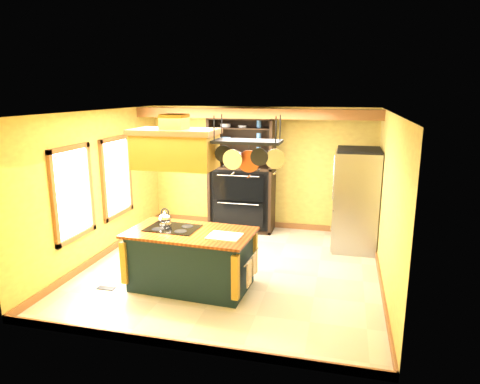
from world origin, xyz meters
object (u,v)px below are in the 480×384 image
at_px(kitchen_island, 191,259).
at_px(range_hood, 175,147).
at_px(hutch, 242,187).
at_px(refrigerator, 355,202).
at_px(pot_rack, 248,149).

distance_m(kitchen_island, range_hood, 1.77).
bearing_deg(hutch, kitchen_island, -91.67).
relative_size(refrigerator, hutch, 0.77).
bearing_deg(refrigerator, kitchen_island, -136.11).
xyz_separation_m(range_hood, pot_rack, (1.10, 0.01, 0.00)).
bearing_deg(kitchen_island, pot_rack, 4.08).
xyz_separation_m(range_hood, hutch, (0.29, 3.07, -1.27)).
bearing_deg(pot_rack, hutch, 104.97).
xyz_separation_m(kitchen_island, range_hood, (-0.20, -0.00, 1.76)).
bearing_deg(range_hood, pot_rack, 0.57).
xyz_separation_m(range_hood, refrigerator, (2.70, 2.41, -1.29)).
height_order(pot_rack, refrigerator, pot_rack).
height_order(kitchen_island, hutch, hutch).
bearing_deg(kitchen_island, hutch, 91.76).
xyz_separation_m(pot_rack, hutch, (-0.82, 3.05, -1.28)).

